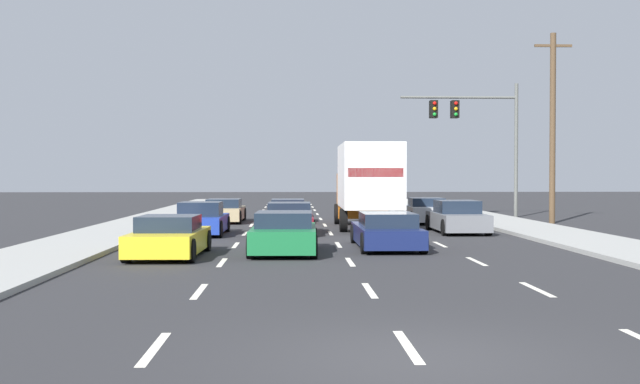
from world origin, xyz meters
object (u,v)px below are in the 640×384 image
car_red (288,211)px  box_truck (367,181)px  car_yellow (169,238)px  car_navy (387,232)px  car_tan (224,211)px  car_maroon (289,219)px  utility_pole_mid (553,126)px  car_green (284,234)px  car_silver (426,211)px  car_gray (457,218)px  traffic_signal_mast (470,121)px  car_blue (202,220)px

car_red → box_truck: box_truck is taller
car_yellow → car_navy: 6.85m
car_tan → box_truck: (6.59, -4.70, 1.51)m
car_maroon → utility_pole_mid: size_ratio=0.46×
car_green → utility_pole_mid: utility_pole_mid is taller
car_yellow → car_silver: bearing=56.1°
car_silver → car_green: bearing=-115.7°
car_tan → car_red: size_ratio=1.00×
car_tan → car_silver: car_silver is taller
car_green → car_gray: bearing=48.5°
car_navy → traffic_signal_mast: 19.07m
car_yellow → traffic_signal_mast: size_ratio=0.58×
car_green → car_silver: car_green is taller
car_red → car_silver: size_ratio=0.95×
car_blue → car_maroon: (3.41, 0.38, -0.00)m
car_maroon → car_navy: size_ratio=0.89×
car_tan → car_maroon: size_ratio=1.02×
car_maroon → car_silver: 9.36m
car_tan → car_yellow: (-0.18, -15.78, -0.00)m
car_green → car_gray: (6.91, 7.80, 0.01)m
car_yellow → car_gray: car_gray is taller
car_maroon → traffic_signal_mast: (9.82, 11.13, 4.69)m
car_maroon → box_truck: bearing=39.8°
car_red → car_maroon: (0.09, -7.35, 0.03)m
car_blue → box_truck: size_ratio=0.53×
box_truck → car_green: bearing=-109.0°
car_blue → car_yellow: size_ratio=0.95×
car_tan → car_yellow: 15.78m
car_maroon → traffic_signal_mast: 15.56m
car_red → car_green: car_green is taller
car_tan → car_green: car_green is taller
traffic_signal_mast → utility_pole_mid: bearing=-62.1°
car_yellow → car_red: 15.97m
car_green → box_truck: bearing=71.0°
car_silver → box_truck: bearing=-130.2°
car_gray → car_green: bearing=-131.5°
car_gray → traffic_signal_mast: 12.08m
car_red → car_green: 14.74m
car_navy → utility_pole_mid: bearing=51.7°
car_tan → car_maroon: (3.22, -7.51, 0.03)m
car_navy → traffic_signal_mast: bearing=68.6°
car_maroon → traffic_signal_mast: bearing=48.6°
car_blue → car_silver: car_blue is taller
car_gray → traffic_signal_mast: size_ratio=0.60×
car_tan → car_red: 3.13m
car_blue → traffic_signal_mast: (13.22, 11.51, 4.68)m
car_tan → car_blue: 7.89m
car_yellow → traffic_signal_mast: (13.22, 19.40, 4.72)m
car_maroon → utility_pole_mid: (12.57, 5.93, 4.12)m
car_green → car_silver: 15.56m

